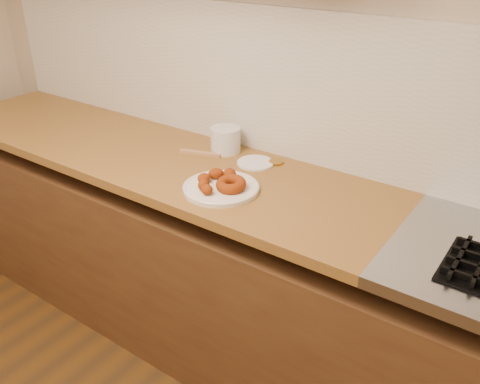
% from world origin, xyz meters
% --- Properties ---
extents(wall_back, '(4.00, 0.02, 2.70)m').
position_xyz_m(wall_back, '(0.00, 2.00, 1.35)').
color(wall_back, '#C4AE92').
rests_on(wall_back, ground).
extents(base_cabinet, '(3.60, 0.60, 0.77)m').
position_xyz_m(base_cabinet, '(0.00, 1.69, 0.39)').
color(base_cabinet, '#533619').
rests_on(base_cabinet, floor).
extents(butcher_block, '(2.30, 0.62, 0.04)m').
position_xyz_m(butcher_block, '(-0.65, 1.69, 0.88)').
color(butcher_block, olive).
rests_on(butcher_block, base_cabinet).
extents(backsplash, '(3.60, 0.02, 0.60)m').
position_xyz_m(backsplash, '(0.00, 1.99, 1.20)').
color(backsplash, beige).
rests_on(backsplash, wall_back).
extents(donut_plate, '(0.28, 0.28, 0.02)m').
position_xyz_m(donut_plate, '(-0.13, 1.58, 0.91)').
color(donut_plate, silver).
rests_on(donut_plate, butcher_block).
extents(ring_donut, '(0.13, 0.13, 0.05)m').
position_xyz_m(ring_donut, '(-0.09, 1.58, 0.94)').
color(ring_donut, '#7F2600').
rests_on(ring_donut, donut_plate).
extents(fried_dough_chunks, '(0.12, 0.22, 0.05)m').
position_xyz_m(fried_dough_chunks, '(-0.16, 1.58, 0.94)').
color(fried_dough_chunks, '#7F2600').
rests_on(fried_dough_chunks, donut_plate).
extents(plastic_tub, '(0.13, 0.13, 0.11)m').
position_xyz_m(plastic_tub, '(-0.34, 1.88, 0.95)').
color(plastic_tub, silver).
rests_on(plastic_tub, butcher_block).
extents(tub_lid, '(0.20, 0.20, 0.01)m').
position_xyz_m(tub_lid, '(-0.16, 1.84, 0.90)').
color(tub_lid, silver).
rests_on(tub_lid, butcher_block).
extents(brass_jar_lid, '(0.08, 0.08, 0.01)m').
position_xyz_m(brass_jar_lid, '(-0.09, 1.90, 0.91)').
color(brass_jar_lid, '#AB7B2C').
rests_on(brass_jar_lid, butcher_block).
extents(wooden_utensil, '(0.18, 0.08, 0.01)m').
position_xyz_m(wooden_utensil, '(-0.40, 1.79, 0.91)').
color(wooden_utensil, '#A7784D').
rests_on(wooden_utensil, butcher_block).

